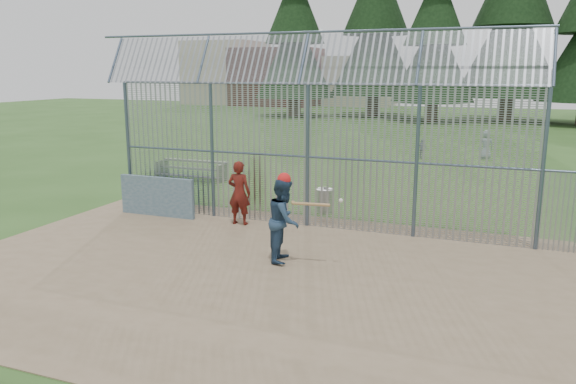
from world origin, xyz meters
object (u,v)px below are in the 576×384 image
at_px(batter, 284,220).
at_px(bleacher, 192,169).
at_px(dugout_wall, 157,196).
at_px(onlooker, 239,193).
at_px(trash_can, 325,200).

bearing_deg(batter, bleacher, 31.28).
distance_m(dugout_wall, batter, 5.65).
bearing_deg(dugout_wall, onlooker, 0.76).
relative_size(trash_can, bleacher, 0.27).
height_order(onlooker, bleacher, onlooker).
bearing_deg(bleacher, batter, -47.95).
xyz_separation_m(batter, onlooker, (-2.35, 2.46, -0.05)).
bearing_deg(batter, onlooker, 32.91).
height_order(batter, trash_can, batter).
bearing_deg(onlooker, dugout_wall, -1.45).
height_order(batter, onlooker, batter).
bearing_deg(bleacher, dugout_wall, -69.28).
bearing_deg(batter, trash_can, -4.83).
bearing_deg(dugout_wall, trash_can, 26.64).
distance_m(batter, onlooker, 3.40).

